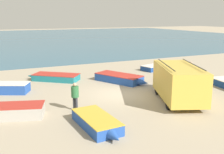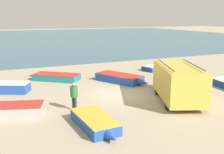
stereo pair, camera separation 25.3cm
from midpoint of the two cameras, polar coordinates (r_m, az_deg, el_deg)
ground_plane at (r=17.87m, az=1.94°, el=-3.81°), size 200.00×200.00×0.00m
sea_water at (r=68.00m, az=-17.72°, el=8.06°), size 120.00×80.00×0.01m
parked_van at (r=16.73m, az=14.60°, el=-1.08°), size 3.85×5.40×2.35m
fishing_rowboat_0 at (r=22.25m, az=-11.90°, el=0.01°), size 4.18×3.59×0.54m
fishing_rowboat_1 at (r=26.92m, az=10.89°, el=2.24°), size 4.95×2.42×0.49m
fishing_rowboat_2 at (r=14.97m, az=-22.35°, el=-6.86°), size 4.70×2.45×0.67m
fishing_rowboat_3 at (r=12.63m, az=-3.04°, el=-9.83°), size 1.56×3.80×0.55m
fishing_rowboat_5 at (r=21.15m, az=2.25°, el=-0.29°), size 3.24×4.62×0.61m
fishing_rowboat_6 at (r=19.76m, az=-22.41°, el=-2.13°), size 4.01×2.57×0.69m
fisherman_0 at (r=14.80m, az=-7.77°, el=-3.64°), size 0.42×0.42×1.61m
fisherman_1 at (r=22.38m, az=17.23°, el=1.56°), size 0.42×0.42×1.59m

